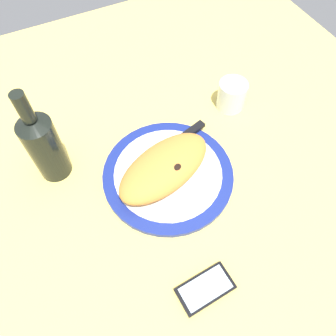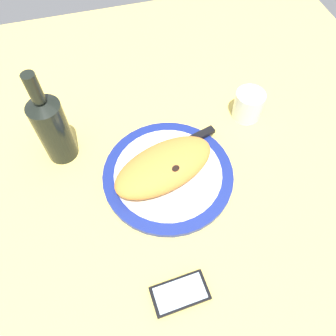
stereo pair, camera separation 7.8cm
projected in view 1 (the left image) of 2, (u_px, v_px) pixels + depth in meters
ground_plane at (168, 179)px, 82.19cm from camera, size 150.00×150.00×3.00cm
plate at (168, 174)px, 80.24cm from camera, size 32.19×32.19×1.68cm
calzone at (165, 169)px, 76.41cm from camera, size 28.21×19.68×6.19cm
fork at (181, 198)px, 75.51cm from camera, size 16.58×3.13×0.40cm
knife at (181, 140)px, 84.20cm from camera, size 22.81×8.04×1.20cm
smartphone at (205, 289)px, 66.05cm from camera, size 11.81×6.76×1.16cm
water_glass at (231, 96)px, 90.60cm from camera, size 7.79×7.79×8.05cm
wine_bottle at (44, 145)px, 73.33cm from camera, size 7.71×7.71×26.13cm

